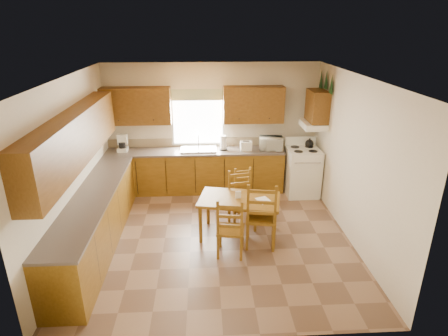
{
  "coord_description": "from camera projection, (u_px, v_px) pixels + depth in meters",
  "views": [
    {
      "loc": [
        -0.18,
        -5.58,
        3.45
      ],
      "look_at": [
        0.15,
        0.3,
        1.15
      ],
      "focal_mm": 30.0,
      "sensor_mm": 36.0,
      "label": 1
    }
  ],
  "objects": [
    {
      "name": "wall_left",
      "position": [
        72.0,
        166.0,
        5.85
      ],
      "size": [
        4.5,
        4.5,
        0.0
      ],
      "primitive_type": "plane",
      "color": "beige",
      "rests_on": "floor"
    },
    {
      "name": "pine_decal_a",
      "position": [
        332.0,
        84.0,
        6.94
      ],
      "size": [
        0.22,
        0.22,
        0.36
      ],
      "primitive_type": "cone",
      "color": "#133214",
      "rests_on": "wall_right"
    },
    {
      "name": "upper_cab_back_right",
      "position": [
        253.0,
        105.0,
        7.77
      ],
      "size": [
        1.25,
        0.33,
        0.75
      ],
      "primitive_type": "cube",
      "color": "brown",
      "rests_on": "wall_back"
    },
    {
      "name": "paper_towel",
      "position": [
        223.0,
        143.0,
        7.9
      ],
      "size": [
        0.17,
        0.17,
        0.31
      ],
      "primitive_type": "cylinder",
      "rotation": [
        0.0,
        0.0,
        0.37
      ],
      "color": "white",
      "rests_on": "counter_back"
    },
    {
      "name": "upper_cab_stove",
      "position": [
        317.0,
        106.0,
        7.41
      ],
      "size": [
        0.33,
        0.62,
        0.62
      ],
      "primitive_type": "cube",
      "color": "brown",
      "rests_on": "wall_right"
    },
    {
      "name": "ceiling",
      "position": [
        215.0,
        77.0,
        5.48
      ],
      "size": [
        4.5,
        4.5,
        0.0
      ],
      "primitive_type": "plane",
      "color": "#976223",
      "rests_on": "floor"
    },
    {
      "name": "dining_table",
      "position": [
        239.0,
        217.0,
        6.37
      ],
      "size": [
        1.46,
        1.03,
        0.71
      ],
      "primitive_type": "cube",
      "rotation": [
        0.0,
        0.0,
        -0.22
      ],
      "color": "brown",
      "rests_on": "floor"
    },
    {
      "name": "backsplash",
      "position": [
        195.0,
        142.0,
        8.16
      ],
      "size": [
        3.75,
        0.01,
        0.18
      ],
      "primitive_type": "cube",
      "color": "#917D5C",
      "rests_on": "counter_back"
    },
    {
      "name": "toaster",
      "position": [
        246.0,
        146.0,
        7.89
      ],
      "size": [
        0.24,
        0.16,
        0.19
      ],
      "primitive_type": "cube",
      "rotation": [
        0.0,
        0.0,
        0.06
      ],
      "color": "white",
      "rests_on": "counter_back"
    },
    {
      "name": "stove",
      "position": [
        302.0,
        172.0,
        7.91
      ],
      "size": [
        0.67,
        0.69,
        0.98
      ],
      "primitive_type": "cube",
      "rotation": [
        0.0,
        0.0,
        0.01
      ],
      "color": "white",
      "rests_on": "floor"
    },
    {
      "name": "table_paper",
      "position": [
        264.0,
        200.0,
        6.16
      ],
      "size": [
        0.28,
        0.32,
        0.0
      ],
      "primitive_type": "cube",
      "rotation": [
        0.0,
        0.0,
        0.35
      ],
      "color": "white",
      "rests_on": "dining_table"
    },
    {
      "name": "window_pane",
      "position": [
        198.0,
        118.0,
        7.94
      ],
      "size": [
        1.05,
        0.01,
        1.1
      ],
      "primitive_type": "cube",
      "color": "white",
      "rests_on": "wall_back"
    },
    {
      "name": "sink_basin",
      "position": [
        198.0,
        149.0,
        7.92
      ],
      "size": [
        0.75,
        0.45,
        0.04
      ],
      "primitive_type": "cube",
      "color": "silver",
      "rests_on": "counter_back"
    },
    {
      "name": "chair_far_left",
      "position": [
        245.0,
        192.0,
        7.15
      ],
      "size": [
        0.41,
        0.4,
        0.85
      ],
      "primitive_type": "cube",
      "rotation": [
        0.0,
        0.0,
        0.19
      ],
      "color": "brown",
      "rests_on": "floor"
    },
    {
      "name": "lower_cab_back",
      "position": [
        196.0,
        171.0,
        8.09
      ],
      "size": [
        3.75,
        0.6,
        0.88
      ],
      "primitive_type": "cube",
      "color": "brown",
      "rests_on": "floor"
    },
    {
      "name": "chair_far_right",
      "position": [
        242.0,
        202.0,
        6.55
      ],
      "size": [
        0.51,
        0.49,
        1.04
      ],
      "primitive_type": "cube",
      "rotation": [
        0.0,
        0.0,
        0.2
      ],
      "color": "brown",
      "rests_on": "floor"
    },
    {
      "name": "microwave",
      "position": [
        271.0,
        143.0,
        7.93
      ],
      "size": [
        0.49,
        0.37,
        0.27
      ],
      "primitive_type": "imported",
      "rotation": [
        0.0,
        0.0,
        -0.11
      ],
      "color": "white",
      "rests_on": "counter_back"
    },
    {
      "name": "window_valance",
      "position": [
        197.0,
        95.0,
        7.73
      ],
      "size": [
        1.19,
        0.01,
        0.24
      ],
      "primitive_type": "cube",
      "color": "#5D7940",
      "rests_on": "wall_back"
    },
    {
      "name": "lower_cab_left",
      "position": [
        96.0,
        221.0,
        6.06
      ],
      "size": [
        0.6,
        3.6,
        0.88
      ],
      "primitive_type": "cube",
      "color": "brown",
      "rests_on": "floor"
    },
    {
      "name": "pine_decal_b",
      "position": [
        326.0,
        79.0,
        7.23
      ],
      "size": [
        0.22,
        0.22,
        0.36
      ],
      "primitive_type": "cone",
      "color": "#133214",
      "rests_on": "wall_right"
    },
    {
      "name": "floor",
      "position": [
        216.0,
        236.0,
        6.46
      ],
      "size": [
        4.5,
        4.5,
        0.0
      ],
      "primitive_type": "plane",
      "color": "#7F5F46",
      "rests_on": "ground"
    },
    {
      "name": "chair_near_left",
      "position": [
        261.0,
        214.0,
        6.03
      ],
      "size": [
        0.55,
        0.53,
        1.14
      ],
      "primitive_type": "cube",
      "rotation": [
        0.0,
        0.0,
        2.98
      ],
      "color": "brown",
      "rests_on": "floor"
    },
    {
      "name": "chair_near_right",
      "position": [
        231.0,
        226.0,
        5.81
      ],
      "size": [
        0.48,
        0.46,
        1.0
      ],
      "primitive_type": "cube",
      "rotation": [
        0.0,
        0.0,
        2.98
      ],
      "color": "brown",
      "rests_on": "floor"
    },
    {
      "name": "coffeemaker",
      "position": [
        122.0,
        143.0,
        7.81
      ],
      "size": [
        0.2,
        0.24,
        0.34
      ],
      "primitive_type": "cube",
      "rotation": [
        0.0,
        0.0,
        0.01
      ],
      "color": "white",
      "rests_on": "counter_back"
    },
    {
      "name": "wall_back",
      "position": [
        212.0,
        127.0,
        8.06
      ],
      "size": [
        4.5,
        4.5,
        0.0
      ],
      "primitive_type": "plane",
      "color": "beige",
      "rests_on": "floor"
    },
    {
      "name": "pine_decal_c",
      "position": [
        321.0,
        79.0,
        7.54
      ],
      "size": [
        0.22,
        0.22,
        0.36
      ],
      "primitive_type": "cone",
      "color": "#133214",
      "rests_on": "wall_right"
    },
    {
      "name": "table_card",
      "position": [
        238.0,
        195.0,
        6.22
      ],
      "size": [
        0.1,
        0.04,
        0.13
      ],
      "primitive_type": "cube",
      "rotation": [
        0.0,
        0.0,
        0.17
      ],
      "color": "white",
      "rests_on": "dining_table"
    },
    {
      "name": "range_hood",
      "position": [
        313.0,
        125.0,
        7.55
      ],
      "size": [
        0.44,
        0.62,
        0.12
      ],
      "primitive_type": "cube",
      "color": "white",
      "rests_on": "wall_right"
    },
    {
      "name": "wall_front",
      "position": [
        223.0,
        240.0,
        3.88
      ],
      "size": [
        4.5,
        4.5,
        0.0
      ],
      "primitive_type": "plane",
      "color": "beige",
      "rests_on": "floor"
    },
    {
      "name": "window_frame",
      "position": [
        198.0,
        118.0,
        7.94
      ],
      "size": [
        1.13,
        0.02,
        1.18
      ],
      "primitive_type": "cube",
      "color": "white",
      "rests_on": "wall_back"
    },
    {
      "name": "counter_back",
      "position": [
        195.0,
        151.0,
        7.93
      ],
      "size": [
        3.75,
        0.63,
        0.04
      ],
      "primitive_type": "cube",
      "color": "brown",
      "rests_on": "lower_cab_back"
    },
    {
      "name": "upper_cab_left",
      "position": [
        75.0,
        138.0,
        5.54
      ],
      "size": [
        0.33,
        3.6,
        0.75
      ],
      "primitive_type": "cube",
      "color": "brown",
      "rests_on": "wall_left"
    },
    {
      "name": "counter_left",
      "position": [
        93.0,
        196.0,
        5.89
      ],
      "size": [
        0.63,
        3.6,
        0.04
      ],
      "primitive_type": "cube",
      "color": "brown",
      "rests_on": "lower_cab_left"
    },
    {
      "name": "wall_right",
      "position": [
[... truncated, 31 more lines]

